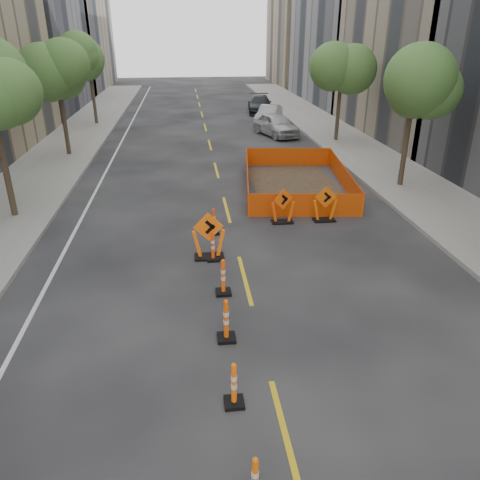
{
  "coord_description": "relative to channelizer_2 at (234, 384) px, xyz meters",
  "views": [
    {
      "loc": [
        -1.57,
        -8.17,
        6.82
      ],
      "look_at": [
        -0.09,
        4.43,
        1.1
      ],
      "focal_mm": 35.0,
      "sensor_mm": 36.0,
      "label": 1
    }
  ],
  "objects": [
    {
      "name": "tree_l_c",
      "position": [
        -7.54,
        21.05,
        4.02
      ],
      "size": [
        2.8,
        2.8,
        5.95
      ],
      "color": "#382B1E",
      "rests_on": "ground"
    },
    {
      "name": "chevron_sign_right",
      "position": [
        4.52,
        9.33,
        0.2
      ],
      "size": [
        0.95,
        0.58,
        1.42
      ],
      "primitive_type": null,
      "rotation": [
        0.0,
        0.0,
        -0.01
      ],
      "color": "#D65509",
      "rests_on": "ground"
    },
    {
      "name": "tree_r_b",
      "position": [
        9.26,
        13.05,
        4.02
      ],
      "size": [
        2.8,
        2.8,
        5.95
      ],
      "color": "#382B1E",
      "rests_on": "ground"
    },
    {
      "name": "bld_left_d",
      "position": [
        -16.14,
        40.25,
        6.5
      ],
      "size": [
        12.0,
        16.0,
        14.0
      ],
      "primitive_type": "cube",
      "color": "#4C4C51",
      "rests_on": "ground"
    },
    {
      "name": "tree_r_c",
      "position": [
        9.26,
        23.05,
        4.02
      ],
      "size": [
        2.8,
        2.8,
        5.95
      ],
      "color": "#382B1E",
      "rests_on": "ground"
    },
    {
      "name": "sidewalk_right",
      "position": [
        9.86,
        13.05,
        -0.43
      ],
      "size": [
        4.0,
        90.0,
        0.15
      ],
      "primitive_type": "cube",
      "color": "gray",
      "rests_on": "ground"
    },
    {
      "name": "safety_fence",
      "position": [
        4.36,
        13.68,
        -0.02
      ],
      "size": [
        5.44,
        8.22,
        0.97
      ],
      "primitive_type": null,
      "rotation": [
        0.0,
        0.0,
        -0.12
      ],
      "color": "#F6460C",
      "rests_on": "ground"
    },
    {
      "name": "parked_car_near",
      "position": [
        5.63,
        25.44,
        0.26
      ],
      "size": [
        3.07,
        4.81,
        1.53
      ],
      "primitive_type": "imported",
      "rotation": [
        0.0,
        0.0,
        0.31
      ],
      "color": "silver",
      "rests_on": "ground"
    },
    {
      "name": "sidewalk_left",
      "position": [
        -8.14,
        13.05,
        -0.43
      ],
      "size": [
        4.0,
        90.0,
        0.15
      ],
      "primitive_type": "cube",
      "color": "gray",
      "rests_on": "ground"
    },
    {
      "name": "ground_plane",
      "position": [
        0.86,
        1.05,
        -0.5
      ],
      "size": [
        140.0,
        140.0,
        0.0
      ],
      "primitive_type": "plane",
      "color": "black"
    },
    {
      "name": "tree_l_d",
      "position": [
        -7.54,
        31.05,
        4.02
      ],
      "size": [
        2.8,
        2.8,
        5.95
      ],
      "color": "#382B1E",
      "rests_on": "ground"
    },
    {
      "name": "bld_left_e",
      "position": [
        -16.14,
        56.65,
        9.5
      ],
      "size": [
        12.0,
        20.0,
        20.0
      ],
      "primitive_type": "cube",
      "color": "gray",
      "rests_on": "ground"
    },
    {
      "name": "bld_right_e",
      "position": [
        17.86,
        59.65,
        7.5
      ],
      "size": [
        12.0,
        14.0,
        16.0
      ],
      "primitive_type": "cube",
      "color": "tan",
      "rests_on": "ground"
    },
    {
      "name": "channelizer_4",
      "position": [
        0.15,
        4.29,
        0.04
      ],
      "size": [
        0.43,
        0.43,
        1.08
      ],
      "primitive_type": null,
      "color": "#F24B0A",
      "rests_on": "ground"
    },
    {
      "name": "chevron_sign_center",
      "position": [
        2.86,
        9.34,
        0.19
      ],
      "size": [
        1.07,
        0.87,
        1.39
      ],
      "primitive_type": null,
      "rotation": [
        0.0,
        0.0,
        0.39
      ],
      "color": "#EE4F0A",
      "rests_on": "ground"
    },
    {
      "name": "parked_car_mid",
      "position": [
        6.0,
        30.33,
        0.17
      ],
      "size": [
        2.88,
        4.34,
        1.35
      ],
      "primitive_type": "imported",
      "rotation": [
        0.0,
        0.0,
        -0.39
      ],
      "color": "#97989C",
      "rests_on": "ground"
    },
    {
      "name": "channelizer_3",
      "position": [
        0.04,
        2.15,
        0.05
      ],
      "size": [
        0.44,
        0.44,
        1.11
      ],
      "primitive_type": null,
      "color": "#DC4E09",
      "rests_on": "ground"
    },
    {
      "name": "chevron_sign_left",
      "position": [
        -0.12,
        6.62,
        0.29
      ],
      "size": [
        1.08,
        0.67,
        1.6
      ],
      "primitive_type": null,
      "rotation": [
        0.0,
        0.0,
        0.03
      ],
      "color": "#FF630A",
      "rests_on": "ground"
    },
    {
      "name": "channelizer_6",
      "position": [
        0.17,
        8.59,
        -0.02
      ],
      "size": [
        0.38,
        0.38,
        0.97
      ],
      "primitive_type": null,
      "color": "#FF440A",
      "rests_on": "ground"
    },
    {
      "name": "channelizer_2",
      "position": [
        0.0,
        0.0,
        0.0
      ],
      "size": [
        0.4,
        0.4,
        1.01
      ],
      "primitive_type": null,
      "color": "#FC5E0A",
      "rests_on": "ground"
    },
    {
      "name": "bld_right_c",
      "position": [
        17.86,
        24.85,
        6.5
      ],
      "size": [
        12.0,
        16.0,
        14.0
      ],
      "primitive_type": "cube",
      "color": "gray",
      "rests_on": "ground"
    },
    {
      "name": "parked_car_far",
      "position": [
        6.09,
        35.51,
        0.23
      ],
      "size": [
        2.59,
        5.24,
        1.47
      ],
      "primitive_type": "imported",
      "rotation": [
        0.0,
        0.0,
        -0.11
      ],
      "color": "black",
      "rests_on": "ground"
    },
    {
      "name": "channelizer_5",
      "position": [
        -0.0,
        6.44,
        -0.0
      ],
      "size": [
        0.39,
        0.39,
        1.0
      ],
      "primitive_type": null,
      "color": "#EE3F0A",
      "rests_on": "ground"
    }
  ]
}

